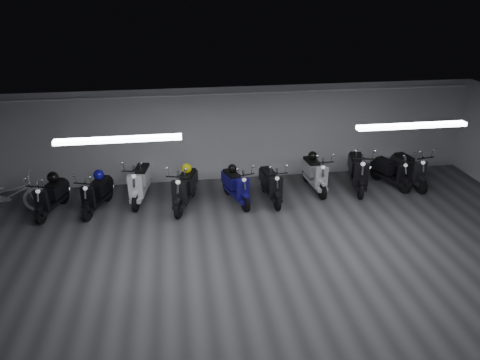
{
  "coord_description": "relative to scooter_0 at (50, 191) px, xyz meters",
  "views": [
    {
      "loc": [
        -1.89,
        -7.38,
        5.54
      ],
      "look_at": [
        -0.42,
        2.5,
        1.05
      ],
      "focal_mm": 33.45,
      "sensor_mm": 36.0,
      "label": 1
    }
  ],
  "objects": [
    {
      "name": "floor",
      "position": [
        5.17,
        -3.46,
        -0.62
      ],
      "size": [
        14.0,
        10.0,
        0.01
      ],
      "primitive_type": "cube",
      "color": "#373739",
      "rests_on": "ground"
    },
    {
      "name": "ceiling",
      "position": [
        5.17,
        -3.46,
        2.19
      ],
      "size": [
        14.0,
        10.0,
        0.01
      ],
      "primitive_type": "cube",
      "color": "gray",
      "rests_on": "ground"
    },
    {
      "name": "back_wall",
      "position": [
        5.17,
        1.54,
        0.78
      ],
      "size": [
        14.0,
        0.01,
        2.8
      ],
      "primitive_type": "cube",
      "color": "#ABABAD",
      "rests_on": "ground"
    },
    {
      "name": "fluor_strip_left",
      "position": [
        2.17,
        -2.46,
        2.12
      ],
      "size": [
        2.4,
        0.18,
        0.08
      ],
      "primitive_type": "cube",
      "color": "white",
      "rests_on": "ceiling"
    },
    {
      "name": "fluor_strip_right",
      "position": [
        8.17,
        -2.46,
        2.12
      ],
      "size": [
        2.4,
        0.18,
        0.08
      ],
      "primitive_type": "cube",
      "color": "white",
      "rests_on": "ceiling"
    },
    {
      "name": "conduit",
      "position": [
        5.17,
        1.46,
        2.0
      ],
      "size": [
        13.6,
        0.05,
        0.05
      ],
      "primitive_type": "cylinder",
      "rotation": [
        0.0,
        1.57,
        0.0
      ],
      "color": "white",
      "rests_on": "back_wall"
    },
    {
      "name": "scooter_0",
      "position": [
        0.0,
        0.0,
        0.0
      ],
      "size": [
        1.02,
        1.75,
        1.23
      ],
      "primitive_type": null,
      "rotation": [
        0.0,
        0.0,
        -0.3
      ],
      "color": "black",
      "rests_on": "floor"
    },
    {
      "name": "scooter_1",
      "position": [
        1.14,
        -0.02,
        0.01
      ],
      "size": [
        1.08,
        1.77,
        1.25
      ],
      "primitive_type": null,
      "rotation": [
        0.0,
        0.0,
        -0.34
      ],
      "color": "black",
      "rests_on": "floor"
    },
    {
      "name": "scooter_2",
      "position": [
        2.22,
        0.41,
        0.08
      ],
      "size": [
        0.93,
        1.95,
        1.39
      ],
      "primitive_type": null,
      "rotation": [
        0.0,
        0.0,
        -0.17
      ],
      "color": "white",
      "rests_on": "floor"
    },
    {
      "name": "scooter_3",
      "position": [
        3.41,
        -0.14,
        0.08
      ],
      "size": [
        1.17,
        1.97,
        1.39
      ],
      "primitive_type": null,
      "rotation": [
        0.0,
        0.0,
        -0.32
      ],
      "color": "black",
      "rests_on": "floor"
    },
    {
      "name": "scooter_4",
      "position": [
        4.77,
        -0.1,
        0.02
      ],
      "size": [
        1.04,
        1.8,
        1.27
      ],
      "primitive_type": null,
      "rotation": [
        0.0,
        0.0,
        0.29
      ],
      "color": "navy",
      "rests_on": "floor"
    },
    {
      "name": "scooter_5",
      "position": [
        5.72,
        -0.13,
        0.02
      ],
      "size": [
        0.73,
        1.76,
        1.27
      ],
      "primitive_type": null,
      "rotation": [
        0.0,
        0.0,
        0.09
      ],
      "color": "black",
      "rests_on": "floor"
    },
    {
      "name": "scooter_6",
      "position": [
        7.09,
        0.35,
        0.05
      ],
      "size": [
        0.74,
        1.83,
        1.33
      ],
      "primitive_type": null,
      "rotation": [
        0.0,
        0.0,
        0.08
      ],
      "color": "#AEAFB3",
      "rests_on": "floor"
    },
    {
      "name": "scooter_7",
      "position": [
        8.33,
        0.25,
        0.11
      ],
      "size": [
        1.07,
        2.05,
        1.45
      ],
      "primitive_type": null,
      "rotation": [
        0.0,
        0.0,
        -0.22
      ],
      "color": "black",
      "rests_on": "floor"
    },
    {
      "name": "scooter_8",
      "position": [
        9.36,
        0.28,
        -0.01
      ],
      "size": [
        1.07,
        1.71,
        1.21
      ],
      "primitive_type": null,
      "rotation": [
        0.0,
        0.0,
        0.36
      ],
      "color": "black",
      "rests_on": "floor"
    },
    {
      "name": "scooter_9",
      "position": [
        9.91,
        0.27,
        0.04
      ],
      "size": [
        0.87,
        1.85,
        1.32
      ],
      "primitive_type": null,
      "rotation": [
        0.0,
        0.0,
        0.16
      ],
      "color": "black",
      "rests_on": "floor"
    },
    {
      "name": "bicycle",
      "position": [
        -1.06,
        0.13,
        0.03
      ],
      "size": [
        2.03,
        0.82,
        1.29
      ],
      "primitive_type": "imported",
      "rotation": [
        0.0,
        0.0,
        1.63
      ],
      "color": "silver",
      "rests_on": "floor"
    },
    {
      "name": "helmet_0",
      "position": [
        4.7,
        0.13,
        0.29
      ],
      "size": [
        0.24,
        0.24,
        0.24
      ],
      "primitive_type": "sphere",
      "color": "black",
      "rests_on": "scooter_4"
    },
    {
      "name": "helmet_1",
      "position": [
        3.49,
        0.1,
        0.38
      ],
      "size": [
        0.27,
        0.27,
        0.27
      ],
      "primitive_type": "sphere",
      "color": "yellow",
      "rests_on": "scooter_3"
    },
    {
      "name": "helmet_2",
      "position": [
        0.07,
        0.22,
        0.29
      ],
      "size": [
        0.29,
        0.29,
        0.29
      ],
      "primitive_type": "sphere",
      "color": "black",
      "rests_on": "scooter_0"
    },
    {
      "name": "helmet_3",
      "position": [
        7.07,
        0.6,
        0.34
      ],
      "size": [
        0.26,
        0.26,
        0.26
      ],
      "primitive_type": "sphere",
      "color": "black",
      "rests_on": "scooter_6"
    },
    {
      "name": "helmet_4",
      "position": [
        1.21,
        0.2,
        0.3
      ],
      "size": [
        0.28,
        0.28,
        0.28
      ],
      "primitive_type": "sphere",
      "color": "#0E0C89",
      "rests_on": "scooter_1"
    }
  ]
}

